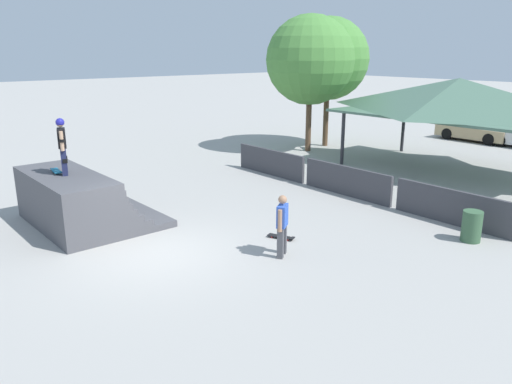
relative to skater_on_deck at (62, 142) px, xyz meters
name	(u,v)px	position (x,y,z in m)	size (l,w,h in m)	color
ground_plane	(157,254)	(3.47, 0.90, -2.49)	(160.00, 160.00, 0.00)	#A3A09B
quarter_pipe_ramp	(77,202)	(0.02, 0.25, -1.80)	(4.10, 3.23, 1.57)	#4C4C51
skater_on_deck	(62,142)	(0.00, 0.00, 0.00)	(0.69, 0.38, 1.60)	#1E2347
skateboard_on_deck	(56,171)	(-0.34, -0.14, -0.86)	(0.79, 0.31, 0.09)	silver
bystander_walking	(282,223)	(5.60, 3.24, -1.61)	(0.44, 0.58, 1.58)	#4C4C51
skateboard_on_ground	(282,237)	(4.76, 4.03, -2.43)	(0.79, 0.48, 0.09)	red
barrier_fence	(346,181)	(3.11, 8.71, -1.97)	(11.84, 0.12, 1.05)	#3D3D42
pavilion_shelter	(458,97)	(3.68, 14.84, 0.64)	(9.37, 5.51, 3.91)	#2D2D33
tree_beside_pavilion	(328,59)	(-3.90, 15.35, 2.07)	(4.25, 4.25, 6.69)	brown
tree_far_back	(310,60)	(-3.48, 13.58, 2.03)	(4.36, 4.36, 6.71)	brown
trash_bin	(472,226)	(8.18, 7.81, -2.07)	(0.52, 0.52, 0.85)	#385B3D
parked_car_tan	(475,130)	(0.57, 23.01, -1.89)	(4.11, 1.83, 1.27)	tan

